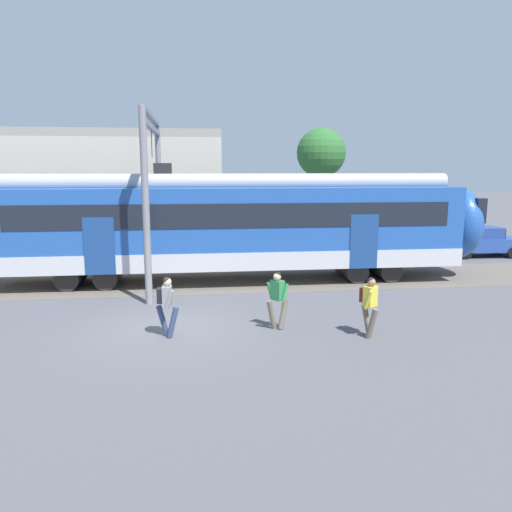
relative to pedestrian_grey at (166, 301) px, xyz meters
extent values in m
plane|color=#515156|center=(-0.01, 0.55, -0.99)|extent=(160.00, 160.00, 0.00)
cube|color=silver|center=(2.29, 6.66, 0.06)|extent=(18.00, 3.06, 0.70)
cube|color=#2351A3|center=(2.29, 6.66, 1.61)|extent=(18.00, 3.00, 2.40)
cube|color=black|center=(2.29, 5.14, 1.81)|extent=(16.56, 0.03, 0.90)
cube|color=navy|center=(7.24, 5.14, 0.76)|extent=(1.10, 0.04, 2.10)
cube|color=navy|center=(-2.66, 5.14, 0.76)|extent=(1.10, 0.04, 2.10)
cylinder|color=#A4A4A9|center=(2.29, 6.66, 2.99)|extent=(17.64, 0.70, 0.70)
cube|color=black|center=(-0.41, 6.66, 3.54)|extent=(0.70, 0.12, 0.40)
cylinder|color=black|center=(8.57, 6.66, -0.54)|extent=(0.90, 2.40, 0.90)
cylinder|color=black|center=(7.17, 6.66, -0.54)|extent=(0.90, 2.40, 0.90)
cylinder|color=black|center=(-2.59, 6.66, -0.54)|extent=(0.90, 2.40, 0.90)
cylinder|color=black|center=(-3.99, 6.66, -0.54)|extent=(0.90, 2.40, 0.90)
ellipsoid|color=#2351A3|center=(11.84, 6.66, 1.26)|extent=(1.80, 2.85, 2.95)
cube|color=black|center=(12.19, 6.66, 1.86)|extent=(0.40, 2.40, 1.00)
cylinder|color=navy|center=(0.16, -0.10, -0.56)|extent=(0.36, 0.16, 0.87)
cylinder|color=navy|center=(-0.11, 0.09, -0.56)|extent=(0.36, 0.16, 0.87)
cube|color=gray|center=(0.02, 0.00, 0.15)|extent=(0.25, 0.37, 0.56)
cylinder|color=gray|center=(-0.05, 0.22, 0.10)|extent=(0.25, 0.10, 0.52)
cylinder|color=gray|center=(0.10, -0.22, 0.10)|extent=(0.25, 0.10, 0.52)
sphere|color=beige|center=(0.04, 0.00, 0.54)|extent=(0.22, 0.22, 0.22)
sphere|color=black|center=(0.02, 0.00, 0.57)|extent=(0.20, 0.20, 0.20)
cube|color=black|center=(-0.16, 0.01, 0.17)|extent=(0.17, 0.29, 0.40)
cylinder|color=#6B6051|center=(2.92, 0.30, -0.56)|extent=(0.37, 0.33, 0.87)
cylinder|color=#6B6051|center=(3.25, 0.32, -0.56)|extent=(0.37, 0.33, 0.87)
cube|color=#2D7F47|center=(3.09, 0.31, 0.15)|extent=(0.41, 0.43, 0.56)
cylinder|color=#2D7F47|center=(3.28, 0.18, 0.10)|extent=(0.25, 0.22, 0.52)
cylinder|color=#2D7F47|center=(2.89, 0.44, 0.10)|extent=(0.25, 0.22, 0.52)
sphere|color=beige|center=(3.07, 0.30, 0.54)|extent=(0.22, 0.22, 0.22)
sphere|color=black|center=(3.09, 0.31, 0.57)|extent=(0.20, 0.20, 0.20)
cylinder|color=#6B6051|center=(5.46, -0.84, -0.56)|extent=(0.33, 0.37, 0.87)
cylinder|color=#6B6051|center=(5.44, -0.51, -0.56)|extent=(0.33, 0.37, 0.87)
cube|color=gold|center=(5.45, -0.68, 0.15)|extent=(0.43, 0.41, 0.56)
cylinder|color=gold|center=(5.58, -0.48, 0.10)|extent=(0.22, 0.25, 0.52)
cylinder|color=gold|center=(5.32, -0.87, 0.10)|extent=(0.22, 0.25, 0.52)
sphere|color=#9E7051|center=(5.46, -0.69, 0.54)|extent=(0.22, 0.22, 0.22)
sphere|color=black|center=(5.45, -0.68, 0.57)|extent=(0.20, 0.20, 0.20)
cube|color=maroon|center=(5.34, -0.53, 0.17)|extent=(0.32, 0.30, 0.40)
cube|color=#284799|center=(15.61, 10.89, -0.35)|extent=(4.06, 1.80, 0.68)
cube|color=navy|center=(15.46, 10.89, 0.27)|extent=(1.96, 1.52, 0.56)
cube|color=black|center=(16.41, 10.86, 0.23)|extent=(0.18, 1.37, 0.48)
cylinder|color=black|center=(16.89, 11.62, -0.69)|extent=(0.61, 0.22, 0.60)
cylinder|color=black|center=(14.41, 11.72, -0.69)|extent=(0.61, 0.22, 0.60)
cylinder|color=black|center=(14.34, 10.16, -0.69)|extent=(0.61, 0.22, 0.60)
cylinder|color=gray|center=(-0.79, 3.46, 2.26)|extent=(0.24, 0.24, 6.50)
cylinder|color=gray|center=(-0.79, 9.86, 2.26)|extent=(0.24, 0.24, 6.50)
cube|color=gray|center=(-0.79, 6.66, 5.46)|extent=(0.20, 6.40, 0.16)
cube|color=gray|center=(-0.79, 6.66, 5.06)|extent=(0.20, 6.40, 0.16)
cylinder|color=black|center=(-0.79, 6.66, 4.46)|extent=(0.03, 0.03, 1.00)
cube|color=beige|center=(-7.04, 13.74, 2.01)|extent=(18.33, 5.00, 6.00)
cube|color=#9F9686|center=(-7.04, 13.74, 5.21)|extent=(18.33, 5.00, 0.40)
cylinder|color=brown|center=(9.21, 19.92, 1.22)|extent=(0.32, 0.32, 4.41)
sphere|color=#2D662D|center=(9.21, 19.92, 4.56)|extent=(3.26, 3.26, 3.26)
camera|label=1|loc=(0.85, -13.21, 3.53)|focal=35.00mm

